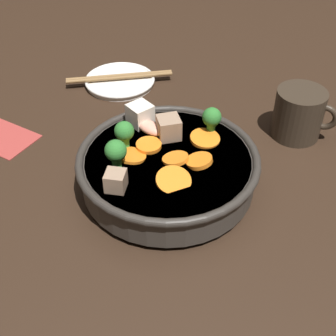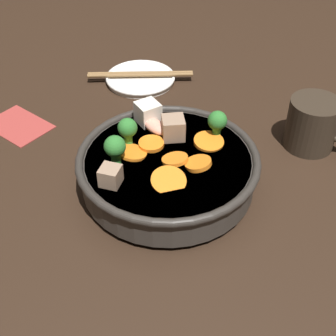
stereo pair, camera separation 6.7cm
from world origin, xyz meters
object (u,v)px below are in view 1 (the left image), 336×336
(chopsticks_pair, at_px, (120,77))
(side_saucer, at_px, (120,81))
(dark_mug, at_px, (299,114))
(stirfry_bowl, at_px, (167,166))

(chopsticks_pair, bearing_deg, side_saucer, -90.00)
(side_saucer, distance_m, dark_mug, 0.36)
(stirfry_bowl, distance_m, side_saucer, 0.32)
(chopsticks_pair, bearing_deg, dark_mug, -4.58)
(stirfry_bowl, bearing_deg, side_saucer, 131.08)
(side_saucer, xyz_separation_m, chopsticks_pair, (0.00, 0.00, 0.01))
(side_saucer, distance_m, chopsticks_pair, 0.01)
(dark_mug, bearing_deg, side_saucer, 175.42)
(stirfry_bowl, xyz_separation_m, chopsticks_pair, (-0.21, 0.24, -0.02))
(side_saucer, xyz_separation_m, dark_mug, (0.35, -0.03, 0.03))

